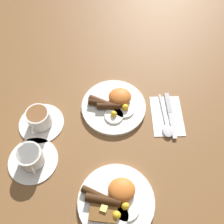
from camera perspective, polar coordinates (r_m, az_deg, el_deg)
name	(u,v)px	position (r m, az deg, el deg)	size (l,w,h in m)	color
ground_plane	(114,108)	(0.99, 0.35, 0.93)	(3.00, 3.00, 0.00)	brown
breakfast_plate_near	(114,105)	(0.98, 0.42, 1.55)	(0.24, 0.24, 0.05)	silver
breakfast_plate_far	(115,200)	(0.84, 0.56, -18.69)	(0.24, 0.24, 0.05)	silver
teacup_near	(40,120)	(0.96, -15.48, -1.63)	(0.16, 0.16, 0.07)	silver
teacup_far	(31,158)	(0.91, -17.16, -9.56)	(0.17, 0.17, 0.07)	silver
napkin	(167,116)	(0.99, 11.89, -0.76)	(0.11, 0.17, 0.01)	white
knife	(170,112)	(0.99, 12.51, -0.04)	(0.02, 0.19, 0.01)	silver
spoon	(167,126)	(0.96, 11.80, -3.05)	(0.04, 0.18, 0.01)	silver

